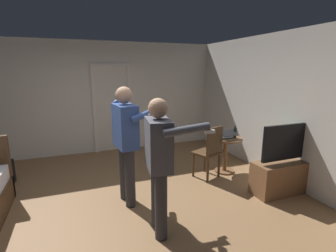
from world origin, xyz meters
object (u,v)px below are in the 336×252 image
laptop (226,136)px  person_blue_shirt (159,157)px  tv_flatscreen (284,172)px  side_table (225,149)px  bottle_on_table (235,133)px  wooden_chair (210,150)px  person_striped_shirt (126,137)px

laptop → person_blue_shirt: bearing=-144.4°
tv_flatscreen → side_table: (-0.43, 1.06, 0.13)m
bottle_on_table → wooden_chair: bearing=-173.4°
side_table → wooden_chair: bearing=-161.3°
tv_flatscreen → bottle_on_table: 1.13m
laptop → wooden_chair: bearing=-165.6°
tv_flatscreen → person_striped_shirt: (-2.47, 0.59, 0.69)m
side_table → laptop: 0.29m
side_table → wooden_chair: wooden_chair is taller
person_blue_shirt → wooden_chair: bearing=40.4°
wooden_chair → person_blue_shirt: size_ratio=0.59×
wooden_chair → person_blue_shirt: bearing=-139.6°
tv_flatscreen → bottle_on_table: size_ratio=4.63×
person_blue_shirt → person_striped_shirt: (-0.22, 0.85, 0.05)m
bottle_on_table → wooden_chair: wooden_chair is taller
side_table → person_blue_shirt: (-1.81, -1.32, 0.51)m
tv_flatscreen → person_blue_shirt: bearing=-173.4°
side_table → bottle_on_table: bearing=-29.7°
bottle_on_table → person_striped_shirt: 2.22m
laptop → bottle_on_table: (0.17, -0.04, 0.05)m
bottle_on_table → person_blue_shirt: 2.32m
bottle_on_table → wooden_chair: (-0.57, -0.07, -0.26)m
tv_flatscreen → wooden_chair: size_ratio=1.17×
bottle_on_table → person_blue_shirt: (-1.95, -1.24, 0.18)m
laptop → person_striped_shirt: size_ratio=0.19×
side_table → person_blue_shirt: bearing=-143.9°
side_table → bottle_on_table: 0.37m
bottle_on_table → person_striped_shirt: person_striped_shirt is taller
laptop → person_striped_shirt: (-2.01, -0.43, 0.28)m
bottle_on_table → wooden_chair: size_ratio=0.25×
side_table → wooden_chair: size_ratio=0.71×
tv_flatscreen → person_blue_shirt: 2.35m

